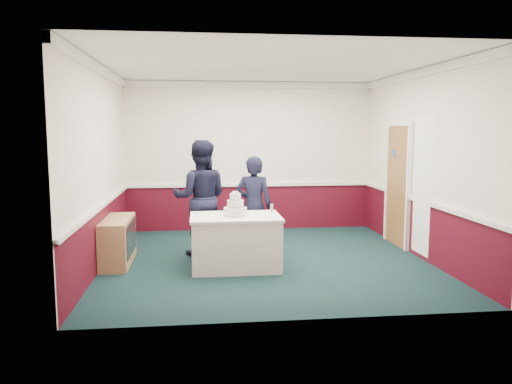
{
  "coord_description": "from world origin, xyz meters",
  "views": [
    {
      "loc": [
        -1.03,
        -7.6,
        2.06
      ],
      "look_at": [
        -0.17,
        -0.1,
        1.1
      ],
      "focal_mm": 35.0,
      "sensor_mm": 36.0,
      "label": 1
    }
  ],
  "objects": [
    {
      "name": "cake_table",
      "position": [
        -0.5,
        -0.38,
        0.4
      ],
      "size": [
        1.32,
        0.92,
        0.79
      ],
      "color": "white",
      "rests_on": "ground"
    },
    {
      "name": "champagne_flute",
      "position": [
        -0.0,
        -0.66,
        0.93
      ],
      "size": [
        0.05,
        0.05,
        0.21
      ],
      "color": "silver",
      "rests_on": "cake_table"
    },
    {
      "name": "person_woman",
      "position": [
        -0.16,
        0.27,
        0.82
      ],
      "size": [
        0.69,
        0.55,
        1.64
      ],
      "primitive_type": "imported",
      "rotation": [
        0.0,
        0.0,
        2.84
      ],
      "color": "black",
      "rests_on": "ground"
    },
    {
      "name": "sideboard",
      "position": [
        -2.28,
        0.07,
        0.35
      ],
      "size": [
        0.41,
        1.2,
        0.7
      ],
      "color": "tan",
      "rests_on": "ground"
    },
    {
      "name": "room_shell",
      "position": [
        0.08,
        0.61,
        1.97
      ],
      "size": [
        5.0,
        5.0,
        3.0
      ],
      "color": "white",
      "rests_on": "ground"
    },
    {
      "name": "ground",
      "position": [
        0.0,
        0.0,
        0.0
      ],
      "size": [
        5.0,
        5.0,
        0.0
      ],
      "primitive_type": "plane",
      "color": "#142A31",
      "rests_on": "ground"
    },
    {
      "name": "person_man",
      "position": [
        -1.01,
        0.48,
        0.94
      ],
      "size": [
        0.96,
        0.78,
        1.88
      ],
      "primitive_type": "imported",
      "rotation": [
        0.0,
        0.0,
        3.07
      ],
      "color": "black",
      "rests_on": "ground"
    },
    {
      "name": "wedding_cake",
      "position": [
        -0.5,
        -0.38,
        0.9
      ],
      "size": [
        0.35,
        0.35,
        0.36
      ],
      "color": "white",
      "rests_on": "cake_table"
    },
    {
      "name": "cake_knife",
      "position": [
        -0.53,
        -0.58,
        0.79
      ],
      "size": [
        0.04,
        0.22,
        0.0
      ],
      "primitive_type": "cube",
      "rotation": [
        0.0,
        0.0,
        0.14
      ],
      "color": "silver",
      "rests_on": "cake_table"
    }
  ]
}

